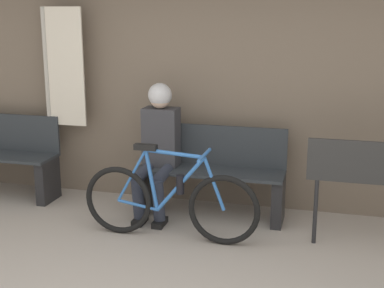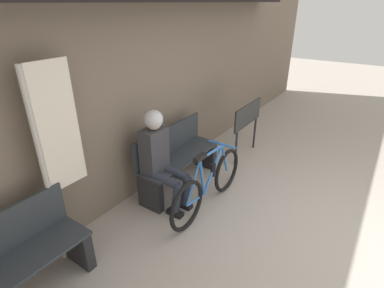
% 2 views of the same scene
% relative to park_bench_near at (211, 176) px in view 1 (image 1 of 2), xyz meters
% --- Properties ---
extents(storefront_wall, '(12.00, 0.56, 3.20)m').
position_rel_park_bench_near_xyz_m(storefront_wall, '(-0.00, 0.41, 1.26)').
color(storefront_wall, '#756656').
rests_on(storefront_wall, ground_plane).
extents(park_bench_near, '(1.43, 0.42, 0.88)m').
position_rel_park_bench_near_xyz_m(park_bench_near, '(0.00, 0.00, 0.00)').
color(park_bench_near, '#2D3338').
rests_on(park_bench_near, ground_plane).
extents(bicycle, '(1.59, 0.40, 0.85)m').
position_rel_park_bench_near_xyz_m(bicycle, '(-0.22, -0.65, -0.06)').
color(bicycle, black).
rests_on(bicycle, ground_plane).
extents(person_seated, '(0.34, 0.60, 1.30)m').
position_rel_park_bench_near_xyz_m(person_seated, '(-0.50, -0.10, 0.34)').
color(person_seated, '#2D3342').
rests_on(person_seated, ground_plane).
extents(banner_pole, '(0.45, 0.05, 2.01)m').
position_rel_park_bench_near_xyz_m(banner_pole, '(-1.66, 0.16, 0.86)').
color(banner_pole, '#B7B2A8').
rests_on(banner_pole, ground_plane).
extents(signboard, '(0.93, 0.04, 0.94)m').
position_rel_park_bench_near_xyz_m(signboard, '(1.39, -0.42, 0.29)').
color(signboard, '#232326').
rests_on(signboard, ground_plane).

